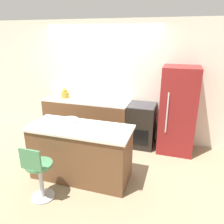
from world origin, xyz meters
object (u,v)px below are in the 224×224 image
Objects in this scene: refrigerator at (178,111)px; kettle at (65,94)px; mixing_bowl at (96,98)px; oven_range at (141,125)px; stool_chair at (39,174)px.

refrigerator reaches higher than kettle.
oven_range is at bearing -0.40° from mixing_bowl.
kettle is (-2.50, 0.03, 0.14)m from refrigerator.
refrigerator is at bearing -1.43° from oven_range.
kettle reaches higher than oven_range.
oven_range is 1.03× the size of stool_chair.
mixing_bowl is (-1.03, 0.01, 0.51)m from oven_range.
oven_range is at bearing 62.74° from stool_chair.
mixing_bowl is at bearing 179.18° from refrigerator.
refrigerator is 1.75m from mixing_bowl.
oven_range is 2.36m from stool_chair.
mixing_bowl reaches higher than oven_range.
kettle is at bearing 179.77° from oven_range.
refrigerator reaches higher than mixing_bowl.
mixing_bowl is (0.75, 0.00, -0.04)m from kettle.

